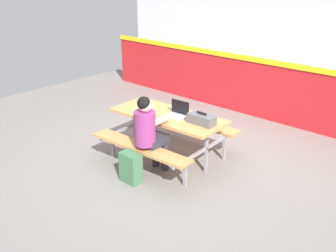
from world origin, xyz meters
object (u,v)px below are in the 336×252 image
student_nearer (149,129)px  toolbox_grey (201,119)px  laptop_silver (177,113)px  backpack_dark (131,168)px  picnic_table_main (168,125)px

student_nearer → toolbox_grey: 0.76m
laptop_silver → backpack_dark: laptop_silver is taller
student_nearer → backpack_dark: student_nearer is taller
backpack_dark → student_nearer: bearing=82.4°
student_nearer → backpack_dark: 0.59m
toolbox_grey → picnic_table_main: bearing=-176.9°
picnic_table_main → student_nearer: bearing=-76.1°
picnic_table_main → backpack_dark: bearing=-83.9°
toolbox_grey → backpack_dark: toolbox_grey is taller
student_nearer → backpack_dark: (-0.04, -0.32, -0.49)m
toolbox_grey → backpack_dark: (-0.51, -0.90, -0.60)m
backpack_dark → toolbox_grey: bearing=60.4°
toolbox_grey → backpack_dark: size_ratio=0.91×
picnic_table_main → student_nearer: 0.58m
student_nearer → laptop_silver: student_nearer is taller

